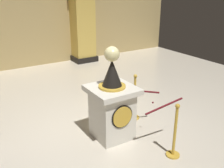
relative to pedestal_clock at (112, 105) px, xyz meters
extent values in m
plane|color=beige|center=(-0.16, 0.30, -0.68)|extent=(12.59, 12.59, 0.00)
cube|color=tan|center=(-0.16, 5.64, 1.19)|extent=(12.59, 0.16, 3.73)
cube|color=silver|center=(0.00, 0.00, -0.21)|extent=(0.67, 0.67, 0.94)
cube|color=silver|center=(0.00, 0.00, 0.31)|extent=(0.84, 0.84, 0.10)
cylinder|color=gold|center=(0.00, -0.35, -0.10)|extent=(0.39, 0.03, 0.39)
cylinder|color=black|center=(0.00, -0.34, -0.10)|extent=(0.44, 0.01, 0.44)
cylinder|color=gold|center=(0.00, 0.00, 0.38)|extent=(0.50, 0.50, 0.04)
cone|color=black|center=(0.00, 0.00, 0.64)|extent=(0.37, 0.37, 0.49)
cylinder|color=gold|center=(0.00, 0.00, 0.88)|extent=(0.03, 0.03, 0.07)
sphere|color=beige|center=(0.00, 0.00, 0.98)|extent=(0.27, 0.27, 0.27)
cylinder|color=gold|center=(0.57, -1.09, -0.66)|extent=(0.24, 0.24, 0.03)
cylinder|color=gold|center=(0.57, -1.09, -0.22)|extent=(0.05, 0.05, 0.92)
sphere|color=gold|center=(0.57, -1.09, 0.28)|extent=(0.08, 0.08, 0.08)
cylinder|color=gold|center=(0.81, 0.37, -0.66)|extent=(0.24, 0.24, 0.03)
cylinder|color=gold|center=(0.81, 0.37, -0.20)|extent=(0.05, 0.05, 0.96)
sphere|color=gold|center=(0.81, 0.37, 0.32)|extent=(0.08, 0.08, 0.08)
cylinder|color=#591419|center=(0.63, -0.73, 0.11)|extent=(0.75, 0.16, 0.21)
cylinder|color=#591419|center=(0.75, 0.00, 0.11)|extent=(0.75, 0.16, 0.21)
sphere|color=#591419|center=(0.69, -0.36, 0.02)|extent=(0.04, 0.04, 0.04)
cube|color=black|center=(1.97, 5.29, -0.58)|extent=(0.88, 0.88, 0.20)
cube|color=gold|center=(1.97, 5.29, 1.11)|extent=(0.77, 0.77, 3.58)
camera|label=1|loc=(-2.34, -3.73, 2.11)|focal=41.48mm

